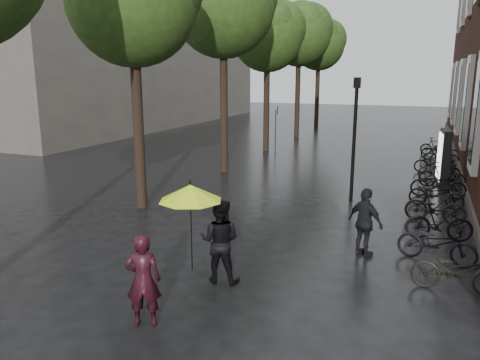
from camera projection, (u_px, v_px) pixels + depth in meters
The scene contains 11 objects.
ground at pixel (113, 358), 6.92m from camera, with size 120.00×120.00×0.00m, color black.
bg_building at pixel (96, 38), 38.68m from camera, with size 16.00×30.00×14.00m, color #47423D.
street_trees at pixel (247, 24), 21.36m from camera, with size 4.33×34.03×8.91m.
person_burgundy at pixel (143, 280), 7.66m from camera, with size 0.58×0.38×1.60m, color black.
person_black at pixel (220, 241), 9.31m from camera, with size 0.83×0.65×1.71m, color black.
lime_umbrella at pixel (190, 193), 8.26m from camera, with size 1.16×1.16×1.70m.
pedestrian_walking at pixel (365, 223), 10.63m from camera, with size 0.94×0.39×1.60m, color black.
parked_bicycles at pixel (439, 181), 16.23m from camera, with size 2.07×17.17×0.99m.
ad_lightbox at pixel (444, 158), 17.38m from camera, with size 0.32×1.39×2.10m.
lamp_post at pixel (355, 128), 14.85m from camera, with size 0.21×0.21×3.99m.
cycle_sign at pixel (276, 122), 24.68m from camera, with size 0.13×0.45×2.47m.
Camera 1 is at (4.04, -5.02, 4.11)m, focal length 35.00 mm.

